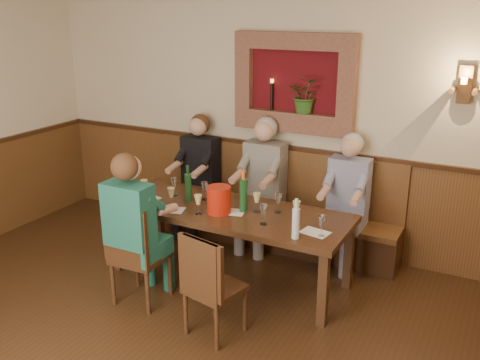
% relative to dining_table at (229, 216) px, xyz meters
% --- Properties ---
extents(room_shell, '(6.04, 6.04, 2.82)m').
position_rel_dining_table_xyz_m(room_shell, '(0.00, -1.85, 1.21)').
color(room_shell, beige).
rests_on(room_shell, ground).
extents(wainscoting, '(6.02, 6.02, 1.15)m').
position_rel_dining_table_xyz_m(wainscoting, '(0.00, -1.85, -0.09)').
color(wainscoting, '#563518').
rests_on(wainscoting, ground).
extents(wall_niche, '(1.36, 0.30, 1.06)m').
position_rel_dining_table_xyz_m(wall_niche, '(0.24, 1.09, 1.13)').
color(wall_niche, '#540C11').
rests_on(wall_niche, ground).
extents(wall_sconce, '(0.25, 0.20, 0.35)m').
position_rel_dining_table_xyz_m(wall_sconce, '(1.90, 1.08, 1.27)').
color(wall_sconce, '#563518').
rests_on(wall_sconce, ground).
extents(dining_table, '(2.40, 0.90, 0.75)m').
position_rel_dining_table_xyz_m(dining_table, '(0.00, 0.00, 0.00)').
color(dining_table, black).
rests_on(dining_table, ground).
extents(bench, '(3.00, 0.45, 1.11)m').
position_rel_dining_table_xyz_m(bench, '(0.00, 0.94, -0.35)').
color(bench, '#381E0F').
rests_on(bench, ground).
extents(chair_near_left, '(0.46, 0.46, 0.99)m').
position_rel_dining_table_xyz_m(chair_near_left, '(-0.52, -0.77, -0.39)').
color(chair_near_left, black).
rests_on(chair_near_left, ground).
extents(chair_near_right, '(0.49, 0.49, 0.93)m').
position_rel_dining_table_xyz_m(chair_near_right, '(0.35, -0.91, -0.41)').
color(chair_near_right, black).
rests_on(chair_near_right, ground).
extents(person_bench_left, '(0.43, 0.53, 1.44)m').
position_rel_dining_table_xyz_m(person_bench_left, '(-0.89, 0.84, -0.08)').
color(person_bench_left, black).
rests_on(person_bench_left, ground).
extents(person_bench_mid, '(0.45, 0.55, 1.49)m').
position_rel_dining_table_xyz_m(person_bench_mid, '(-0.04, 0.84, -0.05)').
color(person_bench_mid, '#595452').
rests_on(person_bench_mid, ground).
extents(person_bench_right, '(0.42, 0.51, 1.42)m').
position_rel_dining_table_xyz_m(person_bench_right, '(0.92, 0.84, -0.09)').
color(person_bench_right, navy).
rests_on(person_bench_right, ground).
extents(person_chair_front, '(0.44, 0.54, 1.47)m').
position_rel_dining_table_xyz_m(person_chair_front, '(-0.52, -0.78, -0.07)').
color(person_chair_front, '#175351').
rests_on(person_chair_front, ground).
extents(spittoon_bucket, '(0.24, 0.24, 0.26)m').
position_rel_dining_table_xyz_m(spittoon_bucket, '(-0.04, -0.12, 0.21)').
color(spittoon_bucket, '#B71D0B').
rests_on(spittoon_bucket, dining_table).
extents(wine_bottle_green_a, '(0.09, 0.09, 0.42)m').
position_rel_dining_table_xyz_m(wine_bottle_green_a, '(0.16, 0.01, 0.25)').
color(wine_bottle_green_a, '#19471E').
rests_on(wine_bottle_green_a, dining_table).
extents(wine_bottle_green_b, '(0.08, 0.08, 0.38)m').
position_rel_dining_table_xyz_m(wine_bottle_green_b, '(-0.47, 0.01, 0.23)').
color(wine_bottle_green_b, '#19471E').
rests_on(wine_bottle_green_b, dining_table).
extents(water_bottle, '(0.08, 0.08, 0.36)m').
position_rel_dining_table_xyz_m(water_bottle, '(0.83, -0.33, 0.22)').
color(water_bottle, silver).
rests_on(water_bottle, dining_table).
extents(tasting_sheet_a, '(0.33, 0.28, 0.00)m').
position_rel_dining_table_xyz_m(tasting_sheet_a, '(-0.92, -0.11, 0.08)').
color(tasting_sheet_a, white).
rests_on(tasting_sheet_a, dining_table).
extents(tasting_sheet_b, '(0.29, 0.23, 0.00)m').
position_rel_dining_table_xyz_m(tasting_sheet_b, '(0.06, -0.05, 0.08)').
color(tasting_sheet_b, white).
rests_on(tasting_sheet_b, dining_table).
extents(tasting_sheet_c, '(0.27, 0.21, 0.00)m').
position_rel_dining_table_xyz_m(tasting_sheet_c, '(0.95, -0.14, 0.08)').
color(tasting_sheet_c, white).
rests_on(tasting_sheet_c, dining_table).
extents(tasting_sheet_d, '(0.29, 0.24, 0.00)m').
position_rel_dining_table_xyz_m(tasting_sheet_d, '(-0.48, -0.28, 0.08)').
color(tasting_sheet_d, white).
rests_on(tasting_sheet_d, dining_table).
extents(wine_glass_0, '(0.08, 0.08, 0.19)m').
position_rel_dining_table_xyz_m(wine_glass_0, '(-0.93, -0.12, 0.17)').
color(wine_glass_0, '#D5CE7F').
rests_on(wine_glass_0, dining_table).
extents(wine_glass_1, '(0.08, 0.08, 0.19)m').
position_rel_dining_table_xyz_m(wine_glass_1, '(-0.69, 0.09, 0.17)').
color(wine_glass_1, white).
rests_on(wine_glass_1, dining_table).
extents(wine_glass_2, '(0.08, 0.08, 0.19)m').
position_rel_dining_table_xyz_m(wine_glass_2, '(-0.54, -0.19, 0.17)').
color(wine_glass_2, '#D5CE7F').
rests_on(wine_glass_2, dining_table).
extents(wine_glass_3, '(0.08, 0.08, 0.19)m').
position_rel_dining_table_xyz_m(wine_glass_3, '(-0.34, 0.12, 0.17)').
color(wine_glass_3, white).
rests_on(wine_glass_3, dining_table).
extents(wine_glass_4, '(0.08, 0.08, 0.19)m').
position_rel_dining_table_xyz_m(wine_glass_4, '(-0.03, -0.09, 0.17)').
color(wine_glass_4, '#D5CE7F').
rests_on(wine_glass_4, dining_table).
extents(wine_glass_5, '(0.08, 0.08, 0.19)m').
position_rel_dining_table_xyz_m(wine_glass_5, '(0.27, 0.07, 0.17)').
color(wine_glass_5, '#D5CE7F').
rests_on(wine_glass_5, dining_table).
extents(wine_glass_6, '(0.08, 0.08, 0.19)m').
position_rel_dining_table_xyz_m(wine_glass_6, '(0.46, -0.19, 0.17)').
color(wine_glass_6, white).
rests_on(wine_glass_6, dining_table).
extents(wine_glass_7, '(0.08, 0.08, 0.19)m').
position_rel_dining_table_xyz_m(wine_glass_7, '(0.69, 0.04, 0.17)').
color(wine_glass_7, '#D5CE7F').
rests_on(wine_glass_7, dining_table).
extents(wine_glass_8, '(0.08, 0.08, 0.19)m').
position_rel_dining_table_xyz_m(wine_glass_8, '(1.02, -0.19, 0.17)').
color(wine_glass_8, white).
rests_on(wine_glass_8, dining_table).
extents(wine_glass_9, '(0.08, 0.08, 0.19)m').
position_rel_dining_table_xyz_m(wine_glass_9, '(-0.19, -0.24, 0.17)').
color(wine_glass_9, '#D5CE7F').
rests_on(wine_glass_9, dining_table).
extents(wine_glass_10, '(0.08, 0.08, 0.19)m').
position_rel_dining_table_xyz_m(wine_glass_10, '(0.46, 0.14, 0.17)').
color(wine_glass_10, white).
rests_on(wine_glass_10, dining_table).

